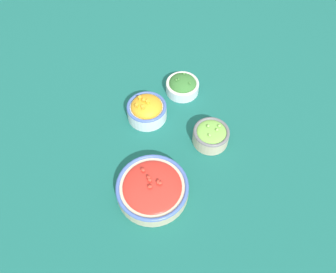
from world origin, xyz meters
TOP-DOWN VIEW (x-y plane):
  - ground_plane at (0.00, 0.00)m, footprint 3.00×3.00m
  - bowl_lettuce at (0.10, -0.10)m, footprint 0.12×0.12m
  - bowl_cherry_tomatoes at (-0.17, -0.10)m, footprint 0.22×0.22m
  - bowl_squash at (0.03, 0.13)m, footprint 0.14×0.14m
  - bowl_broccoli at (0.20, 0.12)m, footprint 0.12×0.12m

SIDE VIEW (x-z plane):
  - ground_plane at x=0.00m, z-range 0.00..0.00m
  - bowl_cherry_tomatoes at x=-0.17m, z-range 0.00..0.06m
  - bowl_broccoli at x=0.20m, z-range 0.00..0.07m
  - bowl_lettuce at x=0.10m, z-range 0.00..0.07m
  - bowl_squash at x=0.03m, z-range -0.01..0.09m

